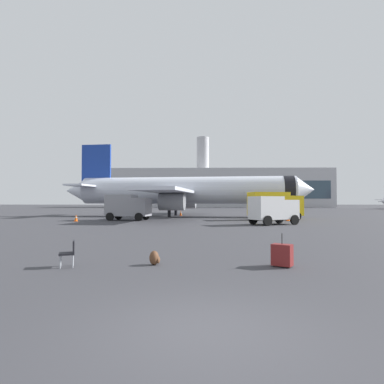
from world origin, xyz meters
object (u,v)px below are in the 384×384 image
Objects in this scene: airplane_at_gate at (185,191)px; safety_cone_mid at (288,217)px; fuel_truck at (274,205)px; rolling_suitcase at (282,255)px; traveller_backpack at (155,258)px; gate_chair at (69,252)px; safety_cone_outer at (257,213)px; safety_cone_near at (76,218)px; service_truck at (128,206)px; safety_cone_far at (181,213)px; cargo_van at (273,209)px.

airplane_at_gate is 45.18× the size of safety_cone_mid.
safety_cone_mid is at bearing -63.21° from fuel_truck.
rolling_suitcase reaches higher than traveller_backpack.
airplane_at_gate is 41.59× the size of gate_chair.
traveller_backpack is (-4.25, 0.21, -0.16)m from rolling_suitcase.
airplane_at_gate is 53.66× the size of safety_cone_outer.
rolling_suitcase is at bearing -105.48° from safety_cone_mid.
safety_cone_outer is at bearing 36.05° from safety_cone_near.
safety_cone_mid is 26.38m from rolling_suitcase.
safety_cone_outer is (17.03, 13.86, -1.28)m from service_truck.
service_truck is at bearing 177.77° from safety_cone_mid.
service_truck is 26.59m from gate_chair.
safety_cone_near reaches higher than traveller_backpack.
service_truck is 28.28m from rolling_suitcase.
safety_cone_mid reaches higher than traveller_backpack.
rolling_suitcase is at bearing -81.87° from safety_cone_far.
service_truck is 5.95× the size of gate_chair.
cargo_van is at bearing 66.71° from traveller_backpack.
service_truck reaches higher than safety_cone_mid.
safety_cone_mid is (1.02, -2.02, -1.38)m from fuel_truck.
service_truck is 13.15m from safety_cone_far.
safety_cone_far reaches higher than traveller_backpack.
service_truck reaches higher than safety_cone_far.
traveller_backpack is (11.56, -23.70, -0.15)m from safety_cone_near.
safety_cone_outer is at bearing 71.72° from gate_chair.
safety_cone_near is at bearing 123.46° from rolling_suitcase.
service_truck is 10.65× the size of traveller_backpack.
rolling_suitcase is (5.44, -38.08, -0.01)m from safety_cone_far.
airplane_at_gate is 46.43× the size of safety_cone_near.
safety_cone_mid is at bearing -41.35° from airplane_at_gate.
safety_cone_near is 1.60× the size of traveller_backpack.
safety_cone_far is 38.29m from gate_chair.
gate_chair is at bearing -178.50° from rolling_suitcase.
rolling_suitcase reaches higher than gate_chair.
safety_cone_outer is at bearing 83.93° from cargo_van.
airplane_at_gate reaches higher than safety_cone_far.
fuel_truck reaches higher than rolling_suitcase.
safety_cone_mid is (17.81, -0.69, -1.22)m from service_truck.
rolling_suitcase is (15.80, -23.92, 0.01)m from safety_cone_near.
airplane_at_gate is 5.59× the size of fuel_truck.
service_truck is 4.65× the size of rolling_suitcase.
safety_cone_far is (5.33, 11.96, -1.21)m from service_truck.
safety_cone_far reaches higher than safety_cone_mid.
fuel_truck is 8.31× the size of safety_cone_near.
safety_cone_far is (10.37, 14.16, 0.02)m from safety_cone_near.
cargo_van is 6.10× the size of safety_cone_mid.
safety_cone_outer is 1.39× the size of traveller_backpack.
rolling_suitcase is (10.77, -26.12, -1.22)m from service_truck.
gate_chair reaches higher than safety_cone_mid.
safety_cone_near is at bearing -133.11° from airplane_at_gate.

